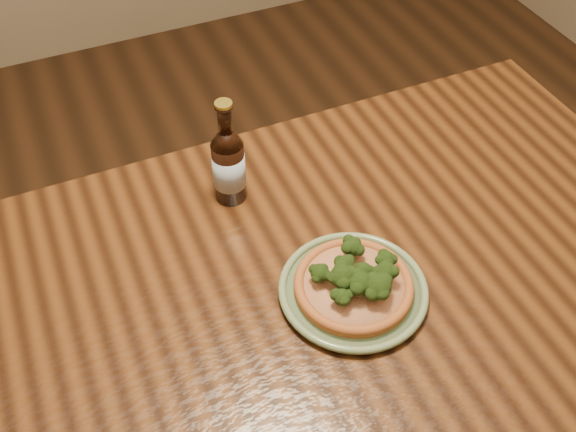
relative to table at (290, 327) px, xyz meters
name	(u,v)px	position (x,y,z in m)	size (l,w,h in m)	color
table	(290,327)	(0.00, 0.00, 0.00)	(1.60, 0.90, 0.75)	#49260F
plate	(353,290)	(0.10, -0.04, 0.10)	(0.26, 0.26, 0.02)	#6C8058
pizza	(355,283)	(0.11, -0.04, 0.12)	(0.21, 0.21, 0.07)	#A55625
beer_bottle	(229,164)	(-0.01, 0.28, 0.18)	(0.06, 0.06, 0.23)	black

